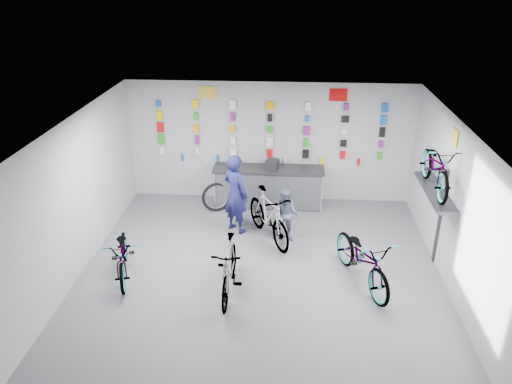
# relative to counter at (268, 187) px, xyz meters

# --- Properties ---
(floor) EXTENTS (8.00, 8.00, 0.00)m
(floor) POSITION_rel_counter_xyz_m (0.00, -3.54, -0.49)
(floor) COLOR #505055
(floor) RESTS_ON ground
(ceiling) EXTENTS (8.00, 8.00, 0.00)m
(ceiling) POSITION_rel_counter_xyz_m (0.00, -3.54, 2.51)
(ceiling) COLOR white
(ceiling) RESTS_ON wall_back
(wall_back) EXTENTS (7.00, 0.00, 7.00)m
(wall_back) POSITION_rel_counter_xyz_m (0.00, 0.46, 1.01)
(wall_back) COLOR #ABABAD
(wall_back) RESTS_ON floor
(wall_left) EXTENTS (0.00, 8.00, 8.00)m
(wall_left) POSITION_rel_counter_xyz_m (-3.50, -3.54, 1.01)
(wall_left) COLOR #ABABAD
(wall_left) RESTS_ON floor
(wall_right) EXTENTS (0.00, 8.00, 8.00)m
(wall_right) POSITION_rel_counter_xyz_m (3.50, -3.54, 1.01)
(wall_right) COLOR #ABABAD
(wall_right) RESTS_ON floor
(counter) EXTENTS (2.70, 0.66, 1.00)m
(counter) POSITION_rel_counter_xyz_m (0.00, 0.00, 0.00)
(counter) COLOR black
(counter) RESTS_ON floor
(merch_wall) EXTENTS (5.56, 0.08, 1.56)m
(merch_wall) POSITION_rel_counter_xyz_m (-0.03, 0.39, 1.33)
(merch_wall) COLOR white
(merch_wall) RESTS_ON wall_back
(wall_bracket) EXTENTS (0.39, 1.90, 2.00)m
(wall_bracket) POSITION_rel_counter_xyz_m (3.33, -2.34, 0.98)
(wall_bracket) COLOR #333338
(wall_bracket) RESTS_ON wall_right
(sign_left) EXTENTS (0.42, 0.02, 0.30)m
(sign_left) POSITION_rel_counter_xyz_m (-1.50, 0.44, 2.23)
(sign_left) COLOR gold
(sign_left) RESTS_ON wall_back
(sign_right) EXTENTS (0.42, 0.02, 0.30)m
(sign_right) POSITION_rel_counter_xyz_m (1.60, 0.44, 2.23)
(sign_right) COLOR #BE090B
(sign_right) RESTS_ON wall_back
(sign_side) EXTENTS (0.02, 0.40, 0.30)m
(sign_side) POSITION_rel_counter_xyz_m (3.48, -2.34, 2.16)
(sign_side) COLOR gold
(sign_side) RESTS_ON wall_right
(bike_left) EXTENTS (1.07, 1.85, 0.92)m
(bike_left) POSITION_rel_counter_xyz_m (-2.62, -3.28, -0.03)
(bike_left) COLOR gray
(bike_left) RESTS_ON floor
(bike_center) EXTENTS (0.52, 1.78, 1.06)m
(bike_center) POSITION_rel_counter_xyz_m (-0.53, -3.71, 0.05)
(bike_center) COLOR gray
(bike_center) RESTS_ON floor
(bike_right) EXTENTS (1.38, 2.15, 1.07)m
(bike_right) POSITION_rel_counter_xyz_m (1.91, -3.21, 0.05)
(bike_right) COLOR gray
(bike_right) RESTS_ON floor
(bike_service) EXTENTS (1.39, 1.93, 1.15)m
(bike_service) POSITION_rel_counter_xyz_m (0.08, -1.70, 0.09)
(bike_service) COLOR gray
(bike_service) RESTS_ON floor
(bike_wall) EXTENTS (0.63, 1.80, 0.95)m
(bike_wall) POSITION_rel_counter_xyz_m (3.25, -2.34, 1.57)
(bike_wall) COLOR gray
(bike_wall) RESTS_ON wall_bracket
(clerk) EXTENTS (0.79, 0.75, 1.81)m
(clerk) POSITION_rel_counter_xyz_m (-0.66, -1.33, 0.42)
(clerk) COLOR #17184E
(clerk) RESTS_ON floor
(customer) EXTENTS (0.64, 0.52, 1.21)m
(customer) POSITION_rel_counter_xyz_m (0.47, -1.71, 0.12)
(customer) COLOR #4D546C
(customer) RESTS_ON floor
(spare_wheel) EXTENTS (0.73, 0.43, 0.72)m
(spare_wheel) POSITION_rel_counter_xyz_m (-1.25, -0.37, -0.13)
(spare_wheel) COLOR black
(spare_wheel) RESTS_ON floor
(register) EXTENTS (0.34, 0.36, 0.22)m
(register) POSITION_rel_counter_xyz_m (0.09, 0.01, 0.62)
(register) COLOR black
(register) RESTS_ON counter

